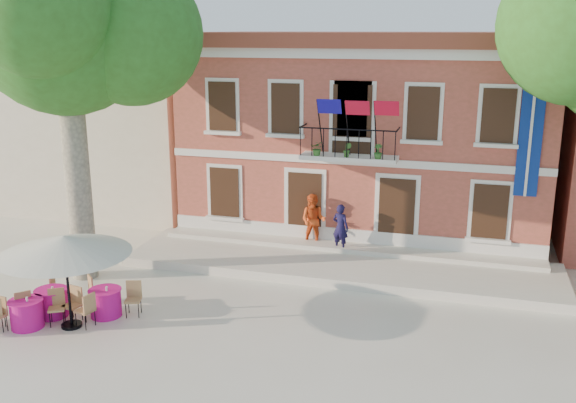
{
  "coord_description": "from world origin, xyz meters",
  "views": [
    {
      "loc": [
        5.82,
        -15.01,
        7.61
      ],
      "look_at": [
        0.5,
        3.5,
        2.42
      ],
      "focal_mm": 40.0,
      "sensor_mm": 36.0,
      "label": 1
    }
  ],
  "objects_px": {
    "patio_umbrella": "(64,245)",
    "cafe_table_0": "(27,312)",
    "pedestrian_navy": "(341,228)",
    "cafe_table_3": "(106,301)",
    "plane_tree_west": "(64,27)",
    "pedestrian_orange": "(313,220)",
    "cafe_table_1": "(52,301)"
  },
  "relations": [
    {
      "from": "patio_umbrella",
      "to": "cafe_table_0",
      "type": "bearing_deg",
      "value": -162.03
    },
    {
      "from": "cafe_table_1",
      "to": "cafe_table_0",
      "type": "bearing_deg",
      "value": -104.49
    },
    {
      "from": "patio_umbrella",
      "to": "cafe_table_0",
      "type": "relative_size",
      "value": 1.81
    },
    {
      "from": "cafe_table_3",
      "to": "pedestrian_orange",
      "type": "bearing_deg",
      "value": 56.62
    },
    {
      "from": "plane_tree_west",
      "to": "pedestrian_orange",
      "type": "relative_size",
      "value": 5.68
    },
    {
      "from": "cafe_table_0",
      "to": "cafe_table_3",
      "type": "xyz_separation_m",
      "value": [
        1.61,
        1.2,
        0.01
      ]
    },
    {
      "from": "pedestrian_navy",
      "to": "pedestrian_orange",
      "type": "height_order",
      "value": "pedestrian_orange"
    },
    {
      "from": "cafe_table_1",
      "to": "patio_umbrella",
      "type": "bearing_deg",
      "value": -26.21
    },
    {
      "from": "patio_umbrella",
      "to": "cafe_table_3",
      "type": "xyz_separation_m",
      "value": [
        0.53,
        0.84,
        -1.84
      ]
    },
    {
      "from": "plane_tree_west",
      "to": "cafe_table_1",
      "type": "bearing_deg",
      "value": -74.32
    },
    {
      "from": "patio_umbrella",
      "to": "cafe_table_3",
      "type": "distance_m",
      "value": 2.09
    },
    {
      "from": "cafe_table_3",
      "to": "cafe_table_1",
      "type": "bearing_deg",
      "value": -163.81
    },
    {
      "from": "plane_tree_west",
      "to": "cafe_table_3",
      "type": "relative_size",
      "value": 5.72
    },
    {
      "from": "pedestrian_navy",
      "to": "cafe_table_3",
      "type": "xyz_separation_m",
      "value": [
        -5.25,
        -6.22,
        -0.69
      ]
    },
    {
      "from": "pedestrian_navy",
      "to": "cafe_table_1",
      "type": "height_order",
      "value": "pedestrian_navy"
    },
    {
      "from": "cafe_table_0",
      "to": "cafe_table_1",
      "type": "height_order",
      "value": "same"
    },
    {
      "from": "pedestrian_orange",
      "to": "cafe_table_1",
      "type": "relative_size",
      "value": 1.0
    },
    {
      "from": "patio_umbrella",
      "to": "pedestrian_navy",
      "type": "distance_m",
      "value": 9.2
    },
    {
      "from": "pedestrian_navy",
      "to": "cafe_table_3",
      "type": "relative_size",
      "value": 0.89
    },
    {
      "from": "cafe_table_3",
      "to": "patio_umbrella",
      "type": "bearing_deg",
      "value": -121.98
    },
    {
      "from": "plane_tree_west",
      "to": "patio_umbrella",
      "type": "bearing_deg",
      "value": -62.74
    },
    {
      "from": "patio_umbrella",
      "to": "pedestrian_navy",
      "type": "relative_size",
      "value": 2.08
    },
    {
      "from": "pedestrian_orange",
      "to": "pedestrian_navy",
      "type": "bearing_deg",
      "value": -10.06
    },
    {
      "from": "cafe_table_1",
      "to": "cafe_table_3",
      "type": "height_order",
      "value": "same"
    },
    {
      "from": "plane_tree_west",
      "to": "pedestrian_orange",
      "type": "xyz_separation_m",
      "value": [
        6.45,
        4.05,
        -6.45
      ]
    },
    {
      "from": "pedestrian_navy",
      "to": "cafe_table_1",
      "type": "relative_size",
      "value": 0.89
    },
    {
      "from": "patio_umbrella",
      "to": "cafe_table_0",
      "type": "height_order",
      "value": "patio_umbrella"
    },
    {
      "from": "cafe_table_1",
      "to": "plane_tree_west",
      "type": "bearing_deg",
      "value": 105.68
    },
    {
      "from": "pedestrian_orange",
      "to": "cafe_table_0",
      "type": "relative_size",
      "value": 0.98
    },
    {
      "from": "cafe_table_0",
      "to": "pedestrian_orange",
      "type": "bearing_deg",
      "value": 52.52
    },
    {
      "from": "pedestrian_navy",
      "to": "cafe_table_0",
      "type": "height_order",
      "value": "pedestrian_navy"
    },
    {
      "from": "cafe_table_0",
      "to": "cafe_table_1",
      "type": "relative_size",
      "value": 1.02
    }
  ]
}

